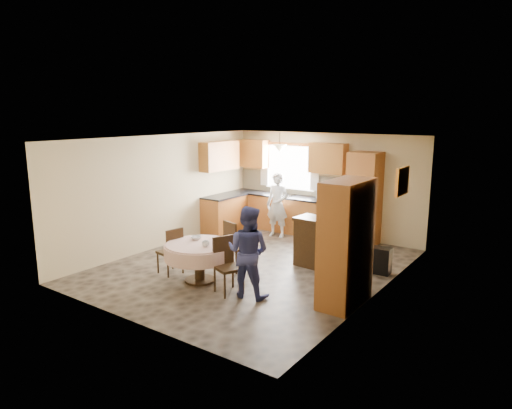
{
  "coord_description": "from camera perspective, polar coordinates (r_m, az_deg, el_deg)",
  "views": [
    {
      "loc": [
        5.02,
        -6.97,
        2.99
      ],
      "look_at": [
        -0.15,
        0.3,
        1.17
      ],
      "focal_mm": 32.0,
      "sensor_mm": 36.0,
      "label": 1
    }
  ],
  "objects": [
    {
      "name": "cup_table",
      "position": [
        7.94,
        -6.32,
        -4.91
      ],
      "size": [
        0.13,
        0.13,
        0.1
      ],
      "primitive_type": "imported",
      "rotation": [
        0.0,
        0.0,
        0.01
      ],
      "color": "#B2B2B2",
      "rests_on": "dining_table"
    },
    {
      "name": "person_dining",
      "position": [
        7.45,
        -1.0,
        -5.92
      ],
      "size": [
        0.82,
        0.69,
        1.52
      ],
      "primitive_type": "imported",
      "rotation": [
        0.0,
        0.0,
        3.31
      ],
      "color": "navy",
      "rests_on": "floor"
    },
    {
      "name": "base_cab_left",
      "position": [
        11.65,
        -3.95,
        -1.17
      ],
      "size": [
        0.6,
        1.2,
        0.88
      ],
      "primitive_type": "cube",
      "color": "#B96C31",
      "rests_on": "floor"
    },
    {
      "name": "backsplash",
      "position": [
        11.71,
        4.84,
        2.57
      ],
      "size": [
        3.3,
        0.02,
        0.55
      ],
      "primitive_type": "cube",
      "color": "beige",
      "rests_on": "wall_back"
    },
    {
      "name": "wall_front",
      "position": [
        6.64,
        -15.7,
        -4.13
      ],
      "size": [
        5.0,
        0.02,
        2.5
      ],
      "primitive_type": "cube",
      "color": "tan",
      "rests_on": "floor"
    },
    {
      "name": "space_heater",
      "position": [
        8.93,
        15.34,
        -6.78
      ],
      "size": [
        0.38,
        0.27,
        0.5
      ],
      "primitive_type": "cube",
      "rotation": [
        0.0,
        0.0,
        0.06
      ],
      "color": "black",
      "rests_on": "floor"
    },
    {
      "name": "floor",
      "position": [
        9.1,
        -0.33,
        -7.68
      ],
      "size": [
        5.0,
        6.0,
        0.01
      ],
      "primitive_type": "cube",
      "color": "brown",
      "rests_on": "ground"
    },
    {
      "name": "counter_left",
      "position": [
        11.56,
        -3.98,
        1.05
      ],
      "size": [
        0.64,
        1.2,
        0.04
      ],
      "primitive_type": "cube",
      "color": "black",
      "rests_on": "base_cab_left"
    },
    {
      "name": "oven_lower",
      "position": [
        10.36,
        12.6,
        -1.26
      ],
      "size": [
        0.56,
        0.01,
        0.45
      ],
      "primitive_type": "cube",
      "color": "black",
      "rests_on": "oven_tower"
    },
    {
      "name": "bowl_table",
      "position": [
        8.41,
        -7.51,
        -4.16
      ],
      "size": [
        0.23,
        0.23,
        0.06
      ],
      "primitive_type": "imported",
      "rotation": [
        0.0,
        0.0,
        0.2
      ],
      "color": "#B2B2B2",
      "rests_on": "dining_table"
    },
    {
      "name": "wall_right",
      "position": [
        7.62,
        15.11,
        -2.1
      ],
      "size": [
        0.02,
        6.0,
        2.5
      ],
      "primitive_type": "cube",
      "color": "tan",
      "rests_on": "floor"
    },
    {
      "name": "microwave",
      "position": [
        10.88,
        9.19,
        1.22
      ],
      "size": [
        0.63,
        0.49,
        0.31
      ],
      "primitive_type": "imported",
      "rotation": [
        0.0,
        0.0,
        0.21
      ],
      "color": "silver",
      "rests_on": "counter_back"
    },
    {
      "name": "wall_cab_left",
      "position": [
        12.14,
        -0.38,
        6.4
      ],
      "size": [
        0.85,
        0.33,
        0.72
      ],
      "primitive_type": "cube",
      "color": "#B86A2E",
      "rests_on": "wall_back"
    },
    {
      "name": "bottle_sideboard",
      "position": [
        8.57,
        11.68,
        -1.66
      ],
      "size": [
        0.15,
        0.15,
        0.32
      ],
      "primitive_type": "imported",
      "rotation": [
        0.0,
        0.0,
        0.21
      ],
      "color": "silver",
      "rests_on": "sideboard"
    },
    {
      "name": "wall_cab_side",
      "position": [
        11.5,
        -4.58,
        6.08
      ],
      "size": [
        0.33,
        1.2,
        0.72
      ],
      "primitive_type": "cube",
      "color": "#B86A2E",
      "rests_on": "wall_left"
    },
    {
      "name": "oven_tower",
      "position": [
        10.59,
        13.34,
        0.69
      ],
      "size": [
        0.66,
        0.62,
        2.12
      ],
      "primitive_type": "cube",
      "color": "#B96C31",
      "rests_on": "floor"
    },
    {
      "name": "pendant",
      "position": [
        11.26,
        2.98,
        7.06
      ],
      "size": [
        0.36,
        0.36,
        0.18
      ],
      "primitive_type": "cone",
      "rotation": [
        3.14,
        0.0,
        0.0
      ],
      "color": "beige",
      "rests_on": "ceiling"
    },
    {
      "name": "ceiling",
      "position": [
        8.61,
        -0.35,
        8.24
      ],
      "size": [
        5.0,
        6.0,
        0.01
      ],
      "primitive_type": "cube",
      "color": "white",
      "rests_on": "wall_back"
    },
    {
      "name": "chair_left",
      "position": [
        8.65,
        -10.45,
        -5.48
      ],
      "size": [
        0.44,
        0.44,
        0.89
      ],
      "rotation": [
        0.0,
        0.0,
        -1.74
      ],
      "color": "#3B2510",
      "rests_on": "floor"
    },
    {
      "name": "curtain_right",
      "position": [
        11.3,
        7.35,
        4.6
      ],
      "size": [
        0.22,
        0.02,
        1.15
      ],
      "primitive_type": "cube",
      "color": "white",
      "rests_on": "wall_back"
    },
    {
      "name": "chair_right",
      "position": [
        7.72,
        -3.71,
        -7.16
      ],
      "size": [
        0.53,
        0.53,
        0.95
      ],
      "rotation": [
        0.0,
        0.0,
        1.19
      ],
      "color": "#3B2510",
      "rests_on": "floor"
    },
    {
      "name": "oven_upper",
      "position": [
        10.27,
        12.72,
        1.46
      ],
      "size": [
        0.56,
        0.01,
        0.45
      ],
      "primitive_type": "cube",
      "color": "black",
      "rests_on": "oven_tower"
    },
    {
      "name": "person_sink",
      "position": [
        11.03,
        2.7,
        -0.06
      ],
      "size": [
        0.6,
        0.42,
        1.56
      ],
      "primitive_type": "imported",
      "rotation": [
        0.0,
        0.0,
        0.08
      ],
      "color": "silver",
      "rests_on": "floor"
    },
    {
      "name": "wall_cab_right",
      "position": [
        11.01,
        9.0,
        5.73
      ],
      "size": [
        0.9,
        0.33,
        0.72
      ],
      "primitive_type": "cube",
      "color": "#B86A2E",
      "rests_on": "wall_back"
    },
    {
      "name": "wall_back",
      "position": [
        11.3,
        8.59,
        2.52
      ],
      "size": [
        5.0,
        0.02,
        2.5
      ],
      "primitive_type": "cube",
      "color": "tan",
      "rests_on": "floor"
    },
    {
      "name": "sideboard",
      "position": [
        8.92,
        8.79,
        -5.14
      ],
      "size": [
        1.31,
        0.62,
        0.91
      ],
      "primitive_type": "cube",
      "rotation": [
        0.0,
        0.0,
        -0.08
      ],
      "color": "#3B2510",
      "rests_on": "floor"
    },
    {
      "name": "dining_table",
      "position": [
        8.21,
        -7.1,
        -5.9
      ],
      "size": [
        1.24,
        1.24,
        0.7
      ],
      "color": "#3B2510",
      "rests_on": "floor"
    },
    {
      "name": "counter_back",
      "position": [
        11.51,
        4.08,
        1.01
      ],
      "size": [
        3.3,
        0.64,
        0.04
      ],
      "primitive_type": "cube",
      "color": "black",
      "rests_on": "base_cab_back"
    },
    {
      "name": "framed_picture",
      "position": [
        8.62,
        17.8,
        2.79
      ],
      "size": [
        0.06,
        0.61,
        0.51
      ],
      "color": "gold",
      "rests_on": "wall_right"
    },
    {
      "name": "curtain_left",
      "position": [
        12.07,
        1.04,
        5.13
      ],
      "size": [
        0.22,
        0.02,
        1.15
      ],
      "primitive_type": "cube",
      "color": "white",
      "rests_on": "wall_back"
    },
    {
      "name": "bowl_sideboard",
      "position": [
        8.97,
        6.62,
        -1.79
      ],
      "size": [
        0.27,
        0.27,
        0.05
      ],
      "primitive_type": "imported",
      "rotation": [
        0.0,
        0.0,
        0.32
      ],
      "color": "#B2B2B2",
      "rests_on": "sideboard"
    },
    {
      "name": "base_cab_back",
      "position": [
        11.6,
        4.05,
        -1.22
      ],
      "size": [
        3.3,
        0.6,
        0.88
      ],
      "primitive_type": "cube",
      "color": "#B96C31",
      "rests_on": "floor"
    },
    {
      "name": "window",
      "position": [
        11.72,
        4.22,
        4.66
      ],
      "size": [
        1.4,
        0.03,
        1.1
      ],
      "primitive_type": "cube",
      "color": "white",
      "rests_on": "wall_back"
    },
    {
      "name": "wall_left",
      "position": [
        10.41,
        -11.59,
        1.64
      ],
      "size": [
        0.02,
        6.0,
        2.5
      ],
      "primitive_type": "cube",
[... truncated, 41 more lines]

